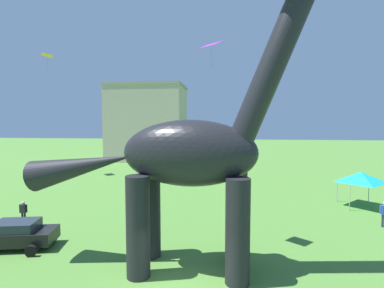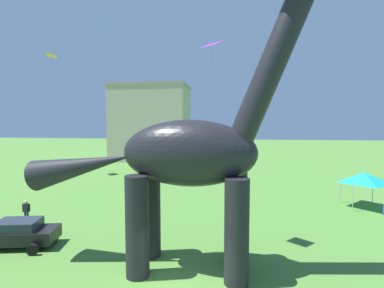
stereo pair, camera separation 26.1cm
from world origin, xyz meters
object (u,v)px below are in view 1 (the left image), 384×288
kite_drifting (211,45)px  dinosaur_sculpture (188,153)px  person_near_flyer (23,210)px  kite_near_high (47,55)px  parked_sedan_left (16,234)px  festival_canopy_tent (360,177)px

kite_drifting → dinosaur_sculpture: bearing=-109.6°
person_near_flyer → kite_near_high: bearing=51.4°
parked_sedan_left → person_near_flyer: size_ratio=2.78×
kite_near_high → parked_sedan_left: bearing=-60.8°
kite_drifting → festival_canopy_tent: bearing=37.9°
festival_canopy_tent → kite_drifting: 17.84m
kite_drifting → parked_sedan_left: bearing=-171.7°
person_near_flyer → kite_near_high: (-9.47, 17.55, 15.16)m
dinosaur_sculpture → person_near_flyer: (-12.46, 4.73, -4.70)m
person_near_flyer → festival_canopy_tent: 26.69m
dinosaur_sculpture → kite_near_high: 32.96m
dinosaur_sculpture → festival_canopy_tent: dinosaur_sculpture is taller
parked_sedan_left → dinosaur_sculpture: bearing=-17.9°
dinosaur_sculpture → parked_sedan_left: bearing=173.9°
festival_canopy_tent → kite_drifting: bearing=-142.1°
parked_sedan_left → kite_drifting: 15.35m
festival_canopy_tent → kite_near_high: bearing=163.9°
kite_near_high → kite_drifting: bearing=-40.7°
person_near_flyer → dinosaur_sculpture: bearing=-87.8°
kite_near_high → festival_canopy_tent: bearing=-16.1°
festival_canopy_tent → kite_drifting: size_ratio=1.91×
parked_sedan_left → kite_near_high: bearing=107.2°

